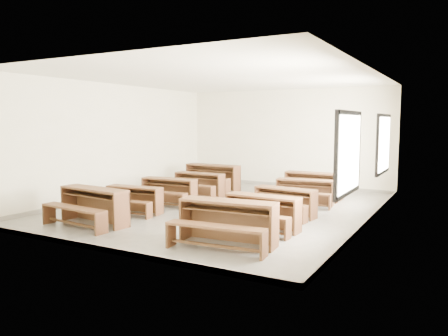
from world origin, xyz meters
The scene contains 11 objects.
room centered at (0.09, 0.00, 2.14)m, with size 8.50×8.50×3.20m.
desk_set_0 centered at (-1.55, -2.89, 0.45)m, with size 1.77×1.04×0.76m.
desk_set_1 centered at (-1.55, -1.59, 0.37)m, with size 1.46×0.85×0.63m.
desk_set_2 centered at (-1.49, -0.30, 0.39)m, with size 1.55×0.87×0.68m.
desk_set_3 centered at (-1.47, 1.14, 0.39)m, with size 1.51×0.80×0.68m.
desk_set_4 centered at (-1.73, 2.32, 0.47)m, with size 1.82×1.00×0.80m.
desk_set_5 centered at (1.65, -2.88, 0.45)m, with size 1.80×1.05×0.78m.
desk_set_6 centered at (1.74, -1.60, 0.40)m, with size 1.56×0.86×0.69m.
desk_set_7 centered at (1.68, -0.21, 0.38)m, with size 1.51×0.91×0.65m.
desk_set_8 centered at (1.63, 1.35, 0.38)m, with size 1.54×0.93×0.66m.
desk_set_9 centered at (1.52, 2.43, 0.42)m, with size 1.61×0.84×0.72m.
Camera 1 is at (5.22, -9.40, 2.13)m, focal length 35.00 mm.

